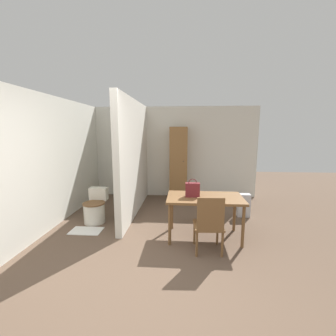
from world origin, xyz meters
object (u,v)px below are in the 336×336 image
at_px(dining_table, 205,201).
at_px(toilet, 95,209).
at_px(wooden_cabinet, 178,163).
at_px(space_heater, 244,205).
at_px(handbag, 193,190).
at_px(wooden_chair, 209,223).

xyz_separation_m(dining_table, toilet, (-2.16, 0.54, -0.38)).
distance_m(dining_table, toilet, 2.26).
height_order(wooden_cabinet, space_heater, wooden_cabinet).
bearing_deg(handbag, wooden_cabinet, 97.38).
xyz_separation_m(wooden_chair, wooden_cabinet, (-0.53, 2.79, 0.49)).
distance_m(wooden_chair, handbag, 0.67).
bearing_deg(dining_table, wooden_cabinet, 102.61).
bearing_deg(dining_table, toilet, 165.84).
height_order(wooden_chair, space_heater, wooden_chair).
relative_size(dining_table, wooden_cabinet, 0.66).
distance_m(wooden_chair, toilet, 2.43).
height_order(toilet, space_heater, toilet).
distance_m(dining_table, wooden_cabinet, 2.36).
height_order(dining_table, space_heater, dining_table).
bearing_deg(dining_table, wooden_chair, -87.65).
bearing_deg(wooden_cabinet, toilet, -133.60).
height_order(dining_table, wooden_chair, wooden_chair).
xyz_separation_m(toilet, handbag, (1.95, -0.56, 0.59)).
bearing_deg(space_heater, toilet, -170.82).
relative_size(handbag, space_heater, 0.63).
height_order(wooden_chair, handbag, handbag).
distance_m(wooden_chair, wooden_cabinet, 2.88).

